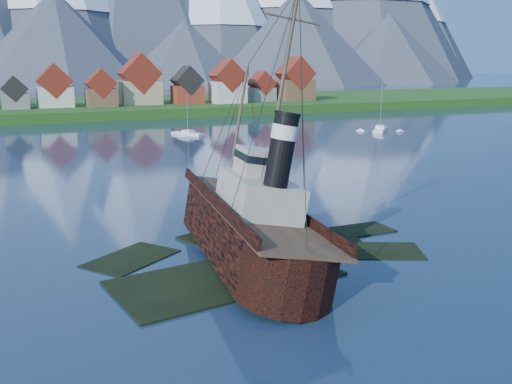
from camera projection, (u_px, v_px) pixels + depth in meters
name	position (u px, v px, depth m)	size (l,w,h in m)	color
ground	(250.00, 266.00, 49.17)	(1400.00, 1400.00, 0.00)	#162840
shoal	(259.00, 259.00, 51.87)	(31.71, 21.24, 1.14)	black
shore_bank	(58.00, 112.00, 200.55)	(600.00, 80.00, 3.20)	#174112
seawall	(71.00, 122.00, 166.72)	(600.00, 2.50, 2.00)	#3F3D38
tugboat_wreck	(236.00, 221.00, 51.80)	(7.23, 31.13, 24.67)	black
sailboat_d	(380.00, 130.00, 144.36)	(8.38, 8.64, 13.14)	white
sailboat_e	(188.00, 134.00, 137.25)	(6.35, 8.93, 10.42)	white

